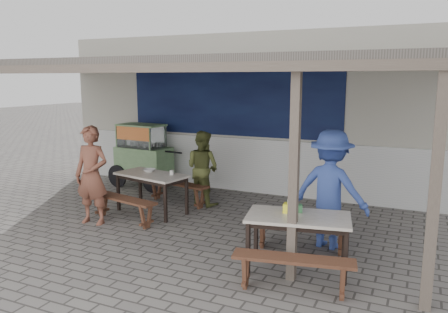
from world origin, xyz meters
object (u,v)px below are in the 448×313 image
table_right (298,221)px  patron_street_side (92,175)px  table_left (151,178)px  bench_left_wall (177,188)px  donation_box (296,208)px  vendor_cart (143,153)px  condiment_jar (172,172)px  tissue_box (288,208)px  patron_right_table (331,189)px  bench_right_street (293,266)px  condiment_bowl (149,170)px  bench_right_wall (301,229)px  patron_wall_side (203,168)px  bench_left_street (123,204)px

table_right → patron_street_side: 3.79m
table_left → bench_left_wall: 0.79m
table_left → donation_box: 3.34m
vendor_cart → condiment_jar: vendor_cart is taller
tissue_box → patron_right_table: bearing=68.4°
table_right → bench_right_street: table_right is taller
condiment_jar → condiment_bowl: 0.53m
bench_right_wall → condiment_bowl: size_ratio=6.55×
bench_right_street → condiment_bowl: (-3.44, 2.13, 0.44)m
patron_street_side → patron_right_table: patron_right_table is taller
patron_right_table → donation_box: patron_right_table is taller
bench_right_street → tissue_box: bearing=100.4°
condiment_bowl → patron_right_table: bearing=-7.5°
vendor_cart → patron_wall_side: size_ratio=1.26×
bench_left_street → table_right: bearing=0.8°
table_left → patron_wall_side: (0.62, 0.89, 0.08)m
bench_right_street → condiment_jar: size_ratio=17.03×
table_left → patron_right_table: (3.39, -0.33, 0.22)m
condiment_jar → condiment_bowl: condiment_jar is taller
table_right → condiment_bowl: size_ratio=6.49×
patron_street_side → bench_right_street: bearing=-21.3°
bench_right_street → donation_box: donation_box is taller
bench_right_wall → patron_wall_side: (-2.43, 1.58, 0.41)m
bench_left_street → patron_wall_side: size_ratio=1.00×
vendor_cart → table_right: bearing=-28.3°
vendor_cart → patron_right_table: patron_right_table is taller
donation_box → bench_right_wall: bearing=96.3°
patron_street_side → patron_wall_side: (1.21, 1.84, -0.11)m
bench_left_street → tissue_box: 3.25m
bench_right_street → condiment_bowl: condiment_bowl is taller
tissue_box → donation_box: 0.11m
bench_left_street → bench_right_wall: bearing=12.0°
table_right → patron_wall_side: size_ratio=0.97×
table_left → patron_street_side: size_ratio=0.86×
vendor_cart → patron_wall_side: (1.94, -0.72, -0.05)m
table_left → patron_right_table: bearing=6.3°
donation_box → bench_left_wall: bearing=147.4°
bench_right_wall → condiment_jar: 2.81m
bench_left_street → donation_box: 3.33m
bench_left_wall → bench_right_street: same height
condiment_jar → patron_right_table: bearing=-7.9°
bench_right_street → patron_street_side: size_ratio=0.85×
tissue_box → patron_wall_side: bearing=138.0°
bench_left_wall → patron_street_side: patron_street_side is taller
bench_right_wall → tissue_box: bearing=-104.0°
table_left → bench_right_wall: (3.05, -0.68, -0.33)m
patron_street_side → donation_box: size_ratio=11.13×
patron_right_table → tissue_box: 1.01m
bench_right_wall → bench_right_street: bearing=-90.0°
bench_left_wall → bench_right_street: size_ratio=1.02×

